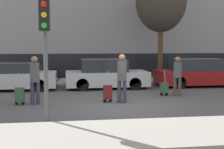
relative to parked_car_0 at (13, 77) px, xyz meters
The scene contains 15 objects.
ground_plane 6.47m from the parked_car_0, 46.08° to the right, with size 80.00×80.00×0.00m, color #4C4C4F.
sidewalk_near 9.53m from the parked_car_0, 61.96° to the right, with size 28.00×2.50×0.12m.
sidewalk_far 5.09m from the parked_car_0, 27.80° to the left, with size 28.00×3.00×0.12m.
parked_car_0 is the anchor object (origin of this frame).
parked_car_1 4.52m from the parked_car_0, ahead, with size 4.07×1.88×1.46m.
parked_car_2 9.49m from the parked_car_0, ahead, with size 4.59×1.90×1.44m.
pedestrian_left 4.20m from the parked_car_0, 70.02° to the right, with size 0.35×0.34×1.76m.
trolley_left 4.08m from the parked_car_0, 77.53° to the right, with size 0.34×0.29×1.17m.
pedestrian_center 6.18m from the parked_car_0, 41.54° to the right, with size 0.34×0.34×1.82m.
trolley_center 5.66m from the parked_car_0, 43.57° to the right, with size 0.34×0.29×1.19m.
pedestrian_right 7.78m from the parked_car_0, 21.67° to the right, with size 0.34×0.34×1.67m.
trolley_right 7.23m from the parked_car_0, 22.17° to the right, with size 0.34×0.29×1.09m.
traffic_light 7.51m from the parked_car_0, 73.95° to the right, with size 0.28×0.47×3.33m.
parked_bicycle 2.50m from the parked_car_0, 56.32° to the left, with size 1.77×0.06×0.96m.
bare_tree_near_crossing 9.08m from the parked_car_0, 13.59° to the left, with size 2.88×2.88×6.29m.
Camera 1 is at (-1.90, -10.82, 2.17)m, focal length 50.00 mm.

